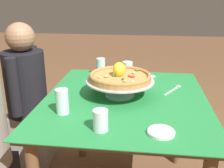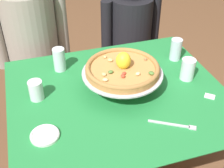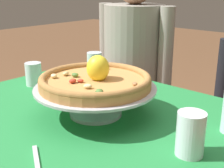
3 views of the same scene
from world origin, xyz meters
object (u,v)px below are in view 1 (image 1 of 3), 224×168
at_px(water_glass_side_right, 127,71).
at_px(sugar_packet, 152,77).
at_px(pizza, 120,76).
at_px(dinner_fork, 173,90).
at_px(water_glass_back_left, 62,103).
at_px(diner_right, 27,100).
at_px(pizza_stand, 120,84).
at_px(side_plate, 161,132).
at_px(water_glass_back_right, 101,68).
at_px(water_glass_side_left, 101,122).

distance_m(water_glass_side_right, sugar_packet, 0.19).
distance_m(pizza, water_glass_side_right, 0.37).
relative_size(pizza, dinner_fork, 1.92).
bearing_deg(water_glass_back_left, diner_right, 38.75).
bearing_deg(pizza_stand, water_glass_side_right, -3.02).
relative_size(pizza, water_glass_back_left, 2.80).
xyz_separation_m(pizza, side_plate, (-0.42, -0.23, -0.12)).
bearing_deg(water_glass_back_right, pizza_stand, -155.26).
xyz_separation_m(pizza_stand, water_glass_side_left, (-0.43, 0.05, -0.03)).
xyz_separation_m(dinner_fork, diner_right, (0.20, 1.09, -0.22)).
bearing_deg(sugar_packet, side_plate, -178.10).
xyz_separation_m(water_glass_back_right, diner_right, (-0.06, 0.58, -0.27)).
relative_size(pizza_stand, side_plate, 3.25).
bearing_deg(water_glass_side_left, water_glass_side_right, -4.77).
xyz_separation_m(side_plate, dinner_fork, (0.56, -0.10, -0.01)).
bearing_deg(side_plate, dinner_fork, -10.58).
bearing_deg(dinner_fork, sugar_packet, 26.80).
distance_m(pizza_stand, side_plate, 0.48).
distance_m(pizza_stand, water_glass_back_left, 0.39).
height_order(pizza, dinner_fork, pizza).
height_order(dinner_fork, diner_right, diner_right).
distance_m(water_glass_back_left, sugar_packet, 0.82).
xyz_separation_m(pizza_stand, pizza, (0.00, 0.00, 0.05)).
height_order(water_glass_side_right, water_glass_back_left, water_glass_back_left).
height_order(water_glass_side_right, diner_right, diner_right).
distance_m(pizza, water_glass_side_left, 0.44).
bearing_deg(pizza_stand, side_plate, -152.02).
bearing_deg(water_glass_back_right, dinner_fork, -116.86).
relative_size(water_glass_back_right, water_glass_back_left, 0.98).
bearing_deg(dinner_fork, diner_right, 79.74).
distance_m(water_glass_side_right, water_glass_back_left, 0.70).
bearing_deg(water_glass_back_right, water_glass_side_left, -170.69).
bearing_deg(diner_right, dinner_fork, -100.26).
bearing_deg(water_glass_back_right, side_plate, -153.56).
height_order(water_glass_back_left, side_plate, water_glass_back_left).
xyz_separation_m(side_plate, diner_right, (0.76, 0.98, -0.22)).
bearing_deg(dinner_fork, water_glass_back_left, 124.37).
height_order(water_glass_side_right, water_glass_side_left, water_glass_side_right).
height_order(side_plate, diner_right, diner_right).
bearing_deg(pizza, water_glass_side_left, 173.78).
xyz_separation_m(water_glass_back_left, diner_right, (0.61, 0.49, -0.27)).
distance_m(water_glass_back_left, water_glass_side_left, 0.27).
bearing_deg(diner_right, pizza, -113.63).
height_order(pizza_stand, water_glass_back_left, water_glass_back_left).
distance_m(water_glass_side_right, dinner_fork, 0.39).
xyz_separation_m(water_glass_back_left, water_glass_side_left, (-0.15, -0.22, -0.02)).
relative_size(water_glass_side_right, water_glass_back_left, 0.89).
relative_size(pizza, diner_right, 0.32).
distance_m(side_plate, diner_right, 1.26).
distance_m(pizza, water_glass_back_left, 0.39).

